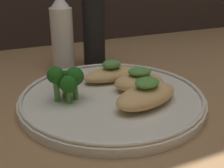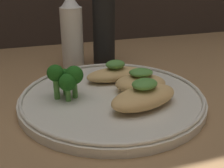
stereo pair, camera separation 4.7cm
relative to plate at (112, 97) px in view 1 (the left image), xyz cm
name	(u,v)px [view 1 (the left image)]	position (x,y,z in cm)	size (l,w,h in cm)	color
ground_plane	(112,105)	(0.00, 0.00, -1.49)	(180.00, 180.00, 1.00)	#936D47
plate	(112,97)	(0.00, 0.00, 0.00)	(31.45, 31.45, 2.00)	silver
grilled_meat_front	(146,95)	(3.40, -5.62, 2.15)	(13.13, 9.22, 4.54)	tan
grilled_meat_middle	(138,81)	(5.23, 0.31, 2.04)	(9.79, 7.59, 4.09)	tan
grilled_meat_back	(111,73)	(2.66, 6.21, 1.85)	(11.66, 5.81, 4.03)	tan
broccoli_bunch	(66,80)	(-7.47, 1.34, 3.91)	(5.85, 5.28, 5.91)	#569942
sauce_bottle	(62,34)	(-2.74, 21.04, 6.91)	(4.93, 4.93, 16.52)	white
pepper_grinder	(94,26)	(4.81, 21.04, 7.99)	(5.13, 5.13, 19.74)	black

